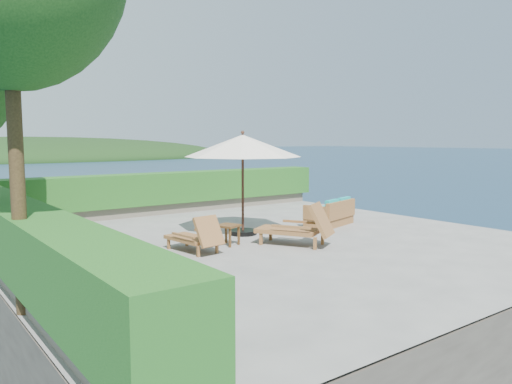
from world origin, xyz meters
TOP-DOWN VIEW (x-y plane):
  - ground at (0.00, 0.00)m, footprint 12.00×12.00m
  - foundation at (0.00, 0.00)m, footprint 12.00×12.00m
  - ocean at (0.00, 0.00)m, footprint 600.00×600.00m
  - offshore_island at (25.00, 140.00)m, footprint 126.00×57.60m
  - planter_wall_far at (0.00, 5.60)m, footprint 12.00×0.60m
  - planter_wall_left at (-5.60, 0.00)m, footprint 0.60×12.00m
  - hedge_far at (0.00, 5.60)m, footprint 12.40×0.90m
  - hedge_left at (-5.60, 0.00)m, footprint 0.90×12.40m
  - patio_umbrella at (-0.01, 0.96)m, footprint 3.35×3.35m
  - lounge_left at (-2.01, -0.10)m, footprint 0.78×1.52m
  - lounge_right at (0.24, -0.91)m, footprint 1.50×1.88m
  - side_table at (-1.06, 0.07)m, footprint 0.59×0.59m
  - wicker_loveseat at (2.81, 0.58)m, footprint 1.77×1.25m

SIDE VIEW (x-z plane):
  - offshore_island at x=25.00m, z-range -9.30..3.30m
  - ocean at x=0.00m, z-range -3.00..-3.00m
  - foundation at x=0.00m, z-range -3.05..-0.05m
  - ground at x=0.00m, z-range 0.00..0.00m
  - planter_wall_far at x=0.00m, z-range 0.00..0.36m
  - planter_wall_left at x=-5.60m, z-range 0.00..0.36m
  - wicker_loveseat at x=2.81m, z-range -0.09..0.70m
  - lounge_left at x=-2.01m, z-range -0.07..0.77m
  - side_table at x=-1.06m, z-range 0.16..0.65m
  - lounge_right at x=0.24m, z-range -0.08..0.93m
  - hedge_far at x=0.00m, z-range 0.35..1.35m
  - hedge_left at x=-5.60m, z-range 0.35..1.35m
  - patio_umbrella at x=-0.01m, z-range 0.92..3.60m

